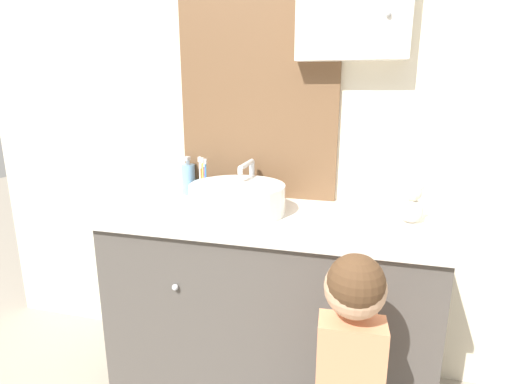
% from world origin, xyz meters
% --- Properties ---
extents(wall_back, '(3.20, 0.18, 2.50)m').
position_xyz_m(wall_back, '(0.01, 0.62, 1.28)').
color(wall_back, beige).
rests_on(wall_back, ground_plane).
extents(vanity_counter, '(1.32, 0.55, 0.82)m').
position_xyz_m(vanity_counter, '(0.00, 0.33, 0.41)').
color(vanity_counter, '#4C4742').
rests_on(vanity_counter, ground_plane).
extents(sink_basin, '(0.39, 0.44, 0.19)m').
position_xyz_m(sink_basin, '(-0.13, 0.31, 0.88)').
color(sink_basin, silver).
rests_on(sink_basin, vanity_counter).
extents(toothbrush_holder, '(0.08, 0.08, 0.19)m').
position_xyz_m(toothbrush_holder, '(-0.35, 0.48, 0.87)').
color(toothbrush_holder, '#4C93C6').
rests_on(toothbrush_holder, vanity_counter).
extents(soap_dispenser, '(0.06, 0.06, 0.18)m').
position_xyz_m(soap_dispenser, '(-0.45, 0.54, 0.90)').
color(soap_dispenser, '#6B93B2').
rests_on(soap_dispenser, vanity_counter).
extents(child_figure, '(0.19, 0.44, 0.89)m').
position_xyz_m(child_figure, '(0.35, -0.16, 0.56)').
color(child_figure, slate).
rests_on(child_figure, ground_plane).
extents(teddy_bear, '(0.08, 0.07, 0.15)m').
position_xyz_m(teddy_bear, '(0.54, 0.36, 0.90)').
color(teddy_bear, beige).
rests_on(teddy_bear, vanity_counter).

